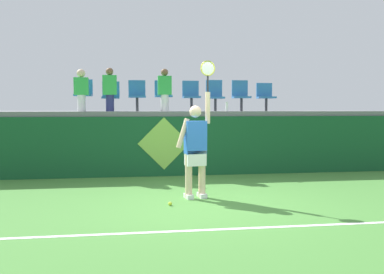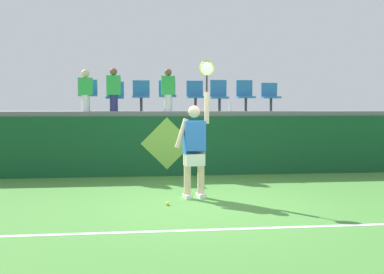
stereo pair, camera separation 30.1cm
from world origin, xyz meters
name	(u,v)px [view 1 (the left image)]	position (x,y,z in m)	size (l,w,h in m)	color
ground_plane	(202,204)	(0.00, 0.00, 0.00)	(40.00, 40.00, 0.00)	#478438
court_back_wall	(181,146)	(0.00, 3.12, 0.73)	(11.71, 0.20, 1.45)	#144C28
spectator_platform	(175,113)	(0.00, 4.50, 1.51)	(11.71, 2.86, 0.12)	slate
court_baseline_stripe	(221,229)	(0.00, -1.50, 0.00)	(10.54, 0.08, 0.01)	white
tennis_player	(196,147)	(-0.04, 0.52, 0.95)	(0.75, 0.32, 2.52)	white
tennis_ball	(170,204)	(-0.56, -0.02, 0.03)	(0.07, 0.07, 0.07)	#D1E533
water_bottle	(227,107)	(1.16, 3.21, 1.69)	(0.07, 0.07, 0.24)	white
stadium_chair_0	(83,93)	(-2.41, 3.97, 2.04)	(0.44, 0.42, 0.82)	#38383D
stadium_chair_1	(111,95)	(-1.72, 3.97, 1.99)	(0.44, 0.42, 0.77)	#38383D
stadium_chair_2	(137,94)	(-1.05, 3.97, 2.02)	(0.44, 0.42, 0.81)	#38383D
stadium_chair_3	(163,94)	(-0.37, 3.97, 2.03)	(0.44, 0.42, 0.81)	#38383D
stadium_chair_4	(191,94)	(0.37, 3.97, 2.02)	(0.44, 0.42, 0.81)	#38383D
stadium_chair_5	(215,94)	(1.01, 3.97, 2.02)	(0.44, 0.42, 0.83)	#38383D
stadium_chair_6	(241,94)	(1.73, 3.97, 2.02)	(0.44, 0.42, 0.83)	#38383D
stadium_chair_7	(265,95)	(2.42, 3.96, 2.00)	(0.44, 0.42, 0.77)	#38383D
spectator_0	(110,89)	(-1.72, 3.51, 2.13)	(0.34, 0.20, 1.07)	navy
spectator_1	(165,89)	(-0.37, 3.51, 2.12)	(0.34, 0.20, 1.07)	white
spectator_2	(81,89)	(-2.41, 3.52, 2.11)	(0.34, 0.21, 1.03)	white
wall_signage_mount	(164,176)	(-0.43, 3.01, 0.00)	(1.27, 0.01, 1.43)	#144C28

